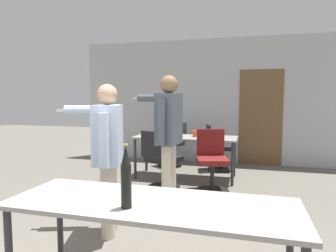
{
  "coord_description": "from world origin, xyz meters",
  "views": [
    {
      "loc": [
        0.87,
        -1.5,
        1.43
      ],
      "look_at": [
        -0.09,
        2.03,
        1.1
      ],
      "focal_mm": 32.0,
      "sensor_mm": 36.0,
      "label": 1
    }
  ],
  "objects_px": {
    "person_near_casual": "(107,146)",
    "office_chair_far_left": "(160,162)",
    "office_chair_far_right": "(172,146)",
    "office_chair_near_pushed": "(212,162)",
    "office_chair_side_rolled": "(217,149)",
    "drink_cup": "(195,134)",
    "person_right_polo": "(168,128)",
    "beer_bottle": "(126,178)"
  },
  "relations": [
    {
      "from": "office_chair_far_left",
      "to": "office_chair_side_rolled",
      "type": "xyz_separation_m",
      "value": [
        0.73,
        1.54,
        -0.01
      ]
    },
    {
      "from": "person_right_polo",
      "to": "beer_bottle",
      "type": "bearing_deg",
      "value": -165.82
    },
    {
      "from": "office_chair_far_left",
      "to": "beer_bottle",
      "type": "distance_m",
      "value": 2.88
    },
    {
      "from": "person_right_polo",
      "to": "office_chair_near_pushed",
      "type": "xyz_separation_m",
      "value": [
        0.48,
        0.85,
        -0.6
      ]
    },
    {
      "from": "office_chair_far_left",
      "to": "beer_bottle",
      "type": "bearing_deg",
      "value": -48.53
    },
    {
      "from": "person_right_polo",
      "to": "office_chair_far_left",
      "type": "relative_size",
      "value": 1.85
    },
    {
      "from": "office_chair_far_left",
      "to": "office_chair_far_right",
      "type": "relative_size",
      "value": 0.99
    },
    {
      "from": "person_near_casual",
      "to": "office_chair_far_left",
      "type": "bearing_deg",
      "value": -20.43
    },
    {
      "from": "office_chair_side_rolled",
      "to": "drink_cup",
      "type": "height_order",
      "value": "office_chair_side_rolled"
    },
    {
      "from": "office_chair_far_right",
      "to": "office_chair_far_left",
      "type": "bearing_deg",
      "value": -138.78
    },
    {
      "from": "office_chair_near_pushed",
      "to": "office_chair_far_right",
      "type": "bearing_deg",
      "value": -69.48
    },
    {
      "from": "person_right_polo",
      "to": "office_chair_far_right",
      "type": "distance_m",
      "value": 2.45
    },
    {
      "from": "office_chair_far_left",
      "to": "office_chair_side_rolled",
      "type": "height_order",
      "value": "office_chair_far_left"
    },
    {
      "from": "office_chair_far_left",
      "to": "beer_bottle",
      "type": "relative_size",
      "value": 2.32
    },
    {
      "from": "office_chair_far_right",
      "to": "drink_cup",
      "type": "bearing_deg",
      "value": -108.43
    },
    {
      "from": "person_right_polo",
      "to": "office_chair_far_right",
      "type": "relative_size",
      "value": 1.84
    },
    {
      "from": "office_chair_far_right",
      "to": "office_chair_near_pushed",
      "type": "bearing_deg",
      "value": -111.95
    },
    {
      "from": "drink_cup",
      "to": "office_chair_far_right",
      "type": "bearing_deg",
      "value": 128.31
    },
    {
      "from": "office_chair_far_left",
      "to": "office_chair_near_pushed",
      "type": "relative_size",
      "value": 0.99
    },
    {
      "from": "person_near_casual",
      "to": "office_chair_far_left",
      "type": "xyz_separation_m",
      "value": [
        0.08,
        1.66,
        -0.5
      ]
    },
    {
      "from": "office_chair_side_rolled",
      "to": "office_chair_near_pushed",
      "type": "relative_size",
      "value": 0.97
    },
    {
      "from": "person_right_polo",
      "to": "drink_cup",
      "type": "bearing_deg",
      "value": 2.59
    },
    {
      "from": "person_near_casual",
      "to": "office_chair_far_right",
      "type": "bearing_deg",
      "value": -15.07
    },
    {
      "from": "person_near_casual",
      "to": "office_chair_side_rolled",
      "type": "bearing_deg",
      "value": -31.86
    },
    {
      "from": "office_chair_far_left",
      "to": "drink_cup",
      "type": "relative_size",
      "value": 8.19
    },
    {
      "from": "office_chair_far_left",
      "to": "office_chair_far_right",
      "type": "bearing_deg",
      "value": 127.01
    },
    {
      "from": "person_near_casual",
      "to": "beer_bottle",
      "type": "distance_m",
      "value": 1.32
    },
    {
      "from": "office_chair_far_left",
      "to": "office_chair_far_right",
      "type": "height_order",
      "value": "office_chair_far_right"
    },
    {
      "from": "office_chair_near_pushed",
      "to": "drink_cup",
      "type": "relative_size",
      "value": 8.29
    },
    {
      "from": "person_right_polo",
      "to": "person_near_casual",
      "type": "relative_size",
      "value": 1.1
    },
    {
      "from": "person_near_casual",
      "to": "beer_bottle",
      "type": "relative_size",
      "value": 3.92
    },
    {
      "from": "office_chair_side_rolled",
      "to": "office_chair_near_pushed",
      "type": "distance_m",
      "value": 1.4
    },
    {
      "from": "office_chair_near_pushed",
      "to": "beer_bottle",
      "type": "height_order",
      "value": "beer_bottle"
    },
    {
      "from": "person_right_polo",
      "to": "beer_bottle",
      "type": "relative_size",
      "value": 4.3
    },
    {
      "from": "office_chair_far_right",
      "to": "drink_cup",
      "type": "height_order",
      "value": "office_chair_far_right"
    },
    {
      "from": "office_chair_far_right",
      "to": "office_chair_near_pushed",
      "type": "height_order",
      "value": "office_chair_near_pushed"
    },
    {
      "from": "person_right_polo",
      "to": "beer_bottle",
      "type": "distance_m",
      "value": 2.09
    },
    {
      "from": "person_near_casual",
      "to": "drink_cup",
      "type": "height_order",
      "value": "person_near_casual"
    },
    {
      "from": "person_near_casual",
      "to": "office_chair_far_right",
      "type": "relative_size",
      "value": 1.68
    },
    {
      "from": "person_near_casual",
      "to": "office_chair_far_left",
      "type": "distance_m",
      "value": 1.73
    },
    {
      "from": "office_chair_side_rolled",
      "to": "drink_cup",
      "type": "relative_size",
      "value": 8.03
    },
    {
      "from": "person_right_polo",
      "to": "office_chair_far_left",
      "type": "distance_m",
      "value": 0.99
    }
  ]
}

